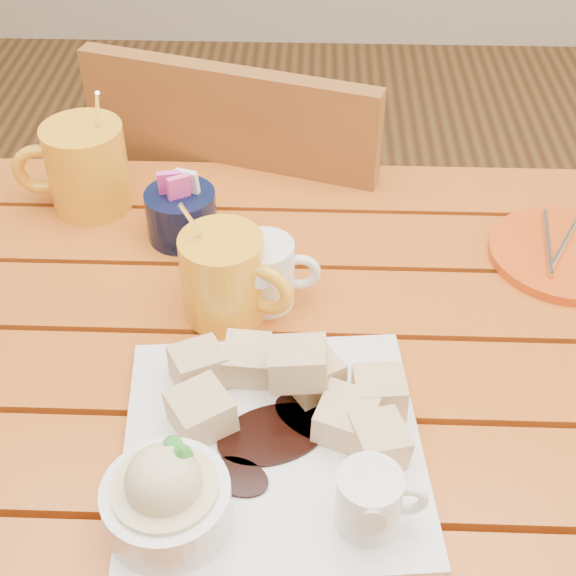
{
  "coord_description": "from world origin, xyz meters",
  "views": [
    {
      "loc": [
        0.05,
        -0.56,
        1.34
      ],
      "look_at": [
        0.03,
        0.05,
        0.82
      ],
      "focal_mm": 50.0,
      "sensor_mm": 36.0,
      "label": 1
    }
  ],
  "objects_px": {
    "coffee_mug_left": "(85,166)",
    "orange_saucer": "(566,254)",
    "table": "(256,440)",
    "dessert_plate": "(254,451)",
    "chair_far": "(261,256)",
    "coffee_mug_right": "(225,276)"
  },
  "relations": [
    {
      "from": "coffee_mug_left",
      "to": "orange_saucer",
      "type": "distance_m",
      "value": 0.6
    },
    {
      "from": "table",
      "to": "dessert_plate",
      "type": "xyz_separation_m",
      "value": [
        0.01,
        -0.12,
        0.14
      ]
    },
    {
      "from": "dessert_plate",
      "to": "coffee_mug_left",
      "type": "distance_m",
      "value": 0.48
    },
    {
      "from": "dessert_plate",
      "to": "chair_far",
      "type": "bearing_deg",
      "value": 93.44
    },
    {
      "from": "dessert_plate",
      "to": "chair_far",
      "type": "xyz_separation_m",
      "value": [
        -0.04,
        0.63,
        -0.28
      ]
    },
    {
      "from": "coffee_mug_right",
      "to": "orange_saucer",
      "type": "bearing_deg",
      "value": 39.03
    },
    {
      "from": "coffee_mug_left",
      "to": "coffee_mug_right",
      "type": "relative_size",
      "value": 1.13
    },
    {
      "from": "coffee_mug_right",
      "to": "dessert_plate",
      "type": "bearing_deg",
      "value": -54.53
    },
    {
      "from": "coffee_mug_right",
      "to": "orange_saucer",
      "type": "distance_m",
      "value": 0.41
    },
    {
      "from": "chair_far",
      "to": "dessert_plate",
      "type": "bearing_deg",
      "value": 110.4
    },
    {
      "from": "dessert_plate",
      "to": "orange_saucer",
      "type": "xyz_separation_m",
      "value": [
        0.35,
        0.32,
        -0.02
      ]
    },
    {
      "from": "coffee_mug_left",
      "to": "orange_saucer",
      "type": "xyz_separation_m",
      "value": [
        0.59,
        -0.09,
        -0.05
      ]
    },
    {
      "from": "coffee_mug_right",
      "to": "chair_far",
      "type": "height_order",
      "value": "coffee_mug_right"
    },
    {
      "from": "table",
      "to": "coffee_mug_left",
      "type": "bearing_deg",
      "value": 128.39
    },
    {
      "from": "chair_far",
      "to": "coffee_mug_left",
      "type": "bearing_deg",
      "value": 64.47
    },
    {
      "from": "orange_saucer",
      "to": "coffee_mug_right",
      "type": "bearing_deg",
      "value": -164.6
    },
    {
      "from": "coffee_mug_left",
      "to": "chair_far",
      "type": "xyz_separation_m",
      "value": [
        0.2,
        0.22,
        -0.31
      ]
    },
    {
      "from": "coffee_mug_left",
      "to": "chair_far",
      "type": "relative_size",
      "value": 0.19
    },
    {
      "from": "dessert_plate",
      "to": "orange_saucer",
      "type": "height_order",
      "value": "dessert_plate"
    },
    {
      "from": "table",
      "to": "chair_far",
      "type": "bearing_deg",
      "value": 93.2
    },
    {
      "from": "table",
      "to": "orange_saucer",
      "type": "distance_m",
      "value": 0.42
    },
    {
      "from": "dessert_plate",
      "to": "chair_far",
      "type": "height_order",
      "value": "chair_far"
    }
  ]
}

